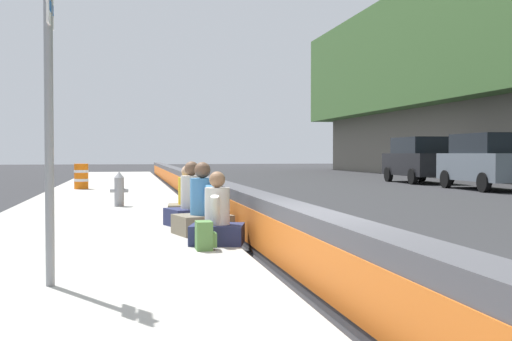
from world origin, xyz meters
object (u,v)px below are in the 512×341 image
Objects in this scene: construction_barrel at (81,176)px; parked_car_midline at (418,159)px; seated_person_foreground at (217,221)px; backpack at (205,236)px; parked_car_fourth at (486,161)px; route_sign_post at (49,81)px; seated_person_middle at (203,211)px; seated_person_rear at (192,205)px; fire_hydrant at (119,189)px; seated_person_far at (187,202)px.

parked_car_midline is (4.70, -15.92, 0.56)m from construction_barrel.
seated_person_foreground is 0.62m from backpack.
backpack is 19.52m from parked_car_fourth.
route_sign_post is at bearing -176.97° from construction_barrel.
route_sign_post is at bearing 138.67° from backpack.
seated_person_rear is (1.26, 0.05, -0.00)m from seated_person_middle.
construction_barrel is at bearing 11.13° from seated_person_foreground.
backpack is at bearing -170.12° from construction_barrel.
seated_person_foreground reaches higher than backpack.
fire_hydrant reaches higher than backpack.
route_sign_post is at bearing 159.09° from seated_person_rear.
parked_car_midline is (20.03, -12.91, 0.71)m from seated_person_foreground.
parked_car_fourth is at bearing -51.97° from seated_person_far.
seated_person_rear is at bearing 143.43° from parked_car_midline.
seated_person_rear is 1.09× the size of seated_person_far.
backpack is (-2.99, 0.12, -0.18)m from seated_person_rear.
fire_hydrant is 0.18× the size of parked_car_fourth.
construction_barrel is (11.59, 2.92, 0.14)m from seated_person_far.
construction_barrel is 0.20× the size of parked_car_fourth.
seated_person_middle is at bearing -179.63° from seated_person_far.
seated_person_far is 0.22× the size of parked_car_midline.
seated_person_middle is at bearing -5.67° from backpack.
seated_person_foreground is at bearing -176.86° from seated_person_rear.
parked_car_fourth is at bearing -95.19° from construction_barrel.
seated_person_foreground is 0.90× the size of seated_person_rear.
backpack is at bearing 174.33° from seated_person_middle.
route_sign_post is at bearing 152.36° from seated_person_middle.
seated_person_foreground is at bearing 147.20° from parked_car_midline.
route_sign_post reaches higher than backpack.
seated_person_foreground is at bearing -38.37° from route_sign_post.
backpack is at bearing -170.65° from fire_hydrant.
parked_car_fourth reaches higher than seated_person_foreground.
backpack is (-0.55, 0.25, -0.14)m from seated_person_foreground.
parked_car_midline is (17.58, -13.04, 0.67)m from seated_person_rear.
seated_person_far is at bearing -165.87° from construction_barrel.
seated_person_rear reaches higher than construction_barrel.
backpack is 0.42× the size of construction_barrel.
route_sign_post is 22.28m from parked_car_fourth.
seated_person_far is at bearing 1.49° from seated_person_foreground.
construction_barrel is (8.21, 1.50, 0.03)m from fire_hydrant.
parked_car_fourth reaches higher than seated_person_rear.
seated_person_middle is at bearing 134.42° from parked_car_fourth.
fire_hydrant is at bearing -169.63° from construction_barrel.
parked_car_fourth is (10.15, -12.97, 0.70)m from seated_person_far.
seated_person_foreground is 3.73m from seated_person_far.
fire_hydrant is at bearing 22.74° from seated_person_far.
parked_car_fourth is at bearing -42.30° from backpack.
parked_car_fourth is (13.88, -12.87, 0.71)m from seated_person_foreground.
seated_person_far is at bearing -17.25° from route_sign_post.
seated_person_foreground is 2.69× the size of backpack.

